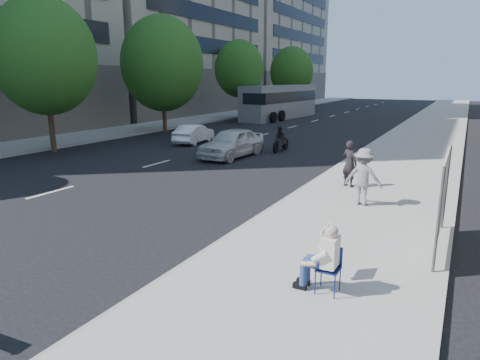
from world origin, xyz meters
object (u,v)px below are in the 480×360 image
Objects in this scene: white_sedan_near at (232,143)px; motorcycle at (280,140)px; protest_banner at (443,196)px; white_sedan_mid at (194,134)px; seated_protester at (324,254)px; pedestrian_woman at (350,164)px; jogger at (364,177)px; bus at (280,102)px.

white_sedan_near reaches higher than motorcycle.
protest_banner is 0.85× the size of white_sedan_mid.
seated_protester is 8.27m from pedestrian_woman.
jogger is 3.58m from protest_banner.
jogger is (-0.58, 6.00, 0.17)m from seated_protester.
seated_protester is 0.77× the size of pedestrian_woman.
jogger reaches higher than white_sedan_near.
bus is (-1.79, 18.34, 1.04)m from white_sedan_mid.
jogger is at bearing 130.94° from protest_banner.
jogger is 10.99m from motorcycle.
seated_protester is at bearing 126.30° from pedestrian_woman.
protest_banner reaches higher than pedestrian_woman.
protest_banner is at bearing 133.55° from white_sedan_mid.
protest_banner reaches higher than jogger.
bus reaches higher than white_sedan_mid.
motorcycle is 0.17× the size of bus.
motorcycle is at bearing -62.40° from bus.
white_sedan_near is (-8.02, 6.06, -0.29)m from jogger.
pedestrian_woman is at bearing 100.73° from seated_protester.
protest_banner is at bearing -56.36° from bus.
seated_protester is 3.78m from protest_banner.
seated_protester is at bearing -66.87° from motorcycle.
seated_protester is 0.30× the size of white_sedan_near.
protest_banner is at bearing 149.92° from pedestrian_woman.
white_sedan_near is at bearing -68.83° from bus.
motorcycle is (-7.05, 14.87, -0.24)m from seated_protester.
white_sedan_mid is 0.29× the size of bus.
pedestrian_woman is 0.47× the size of white_sedan_mid.
protest_banner is 0.25× the size of bus.
bus reaches higher than pedestrian_woman.
white_sedan_mid is 18.45m from bus.
motorcycle is (-6.47, 8.87, -0.40)m from jogger.
jogger is 0.15× the size of bus.
bus is at bearing 110.53° from motorcycle.
jogger is 0.58× the size of protest_banner.
jogger reaches higher than motorcycle.
jogger is 0.87× the size of motorcycle.
motorcycle is (1.55, 2.81, -0.12)m from white_sedan_near.
bus reaches higher than white_sedan_near.
protest_banner is 0.69× the size of white_sedan_near.
white_sedan_near reaches higher than seated_protester.
jogger reaches higher than white_sedan_mid.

